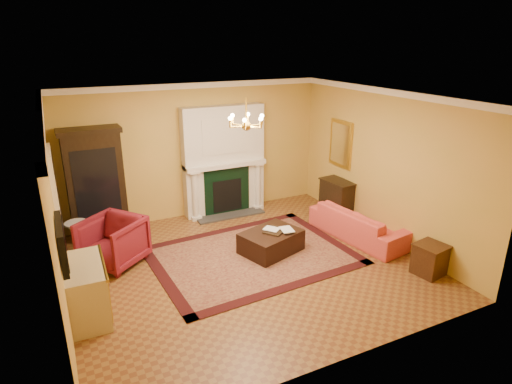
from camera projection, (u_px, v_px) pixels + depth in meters
floor at (247, 265)px, 7.77m from camera, size 6.00×5.50×0.02m
ceiling at (246, 97)px, 6.75m from camera, size 6.00×5.50×0.02m
wall_back at (196, 151)px, 9.60m from camera, size 6.00×0.02×3.00m
wall_front at (346, 257)px, 4.92m from camera, size 6.00×0.02×3.00m
wall_left at (53, 217)px, 6.03m from camera, size 0.02×5.50×3.00m
wall_right at (384, 166)px, 8.50m from camera, size 0.02×5.50×3.00m
fireplace at (224, 163)px, 9.79m from camera, size 1.90×0.70×2.50m
crown_molding at (224, 95)px, 7.59m from camera, size 6.00×5.50×0.12m
doorway at (58, 207)px, 7.65m from camera, size 0.08×1.05×2.10m
tv_panel at (62, 243)px, 5.60m from camera, size 0.09×0.95×0.58m
gilt_mirror at (341, 144)px, 9.61m from camera, size 0.06×0.76×1.05m
chandelier at (246, 122)px, 6.89m from camera, size 0.63×0.55×0.53m
oriental_rug at (252, 255)px, 8.10m from camera, size 3.78×2.93×0.01m
china_cabinet at (96, 186)px, 8.61m from camera, size 1.10×0.52×2.16m
wingback_armchair at (113, 240)px, 7.65m from camera, size 1.29×1.29×0.97m
pedestal_table at (78, 238)px, 7.87m from camera, size 0.41×0.41×0.73m
commode at (87, 290)px, 6.23m from camera, size 0.55×1.14×0.84m
coral_sofa at (359, 219)px, 8.72m from camera, size 0.94×2.20×0.83m
end_table at (430, 260)px, 7.40m from camera, size 0.53×0.53×0.53m
console_table at (337, 200)px, 9.74m from camera, size 0.51×0.80×0.84m
leather_ottoman at (271, 242)px, 8.18m from camera, size 1.28×1.09×0.40m
ottoman_tray at (275, 230)px, 8.14m from camera, size 0.54×0.52×0.03m
book_a at (269, 225)px, 7.99m from camera, size 0.19×0.15×0.29m
book_b at (281, 224)px, 8.03m from camera, size 0.23×0.06×0.31m
topiary_left at (202, 155)px, 9.45m from camera, size 0.16×0.16×0.43m
topiary_right at (253, 148)px, 9.95m from camera, size 0.17×0.17×0.45m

